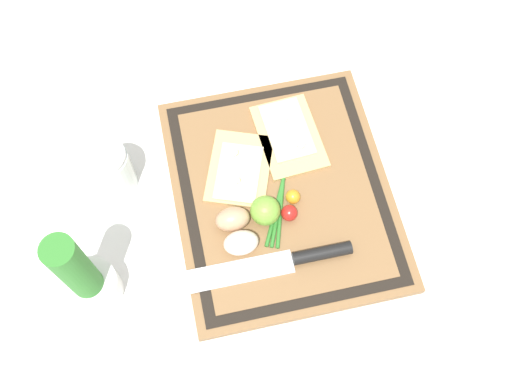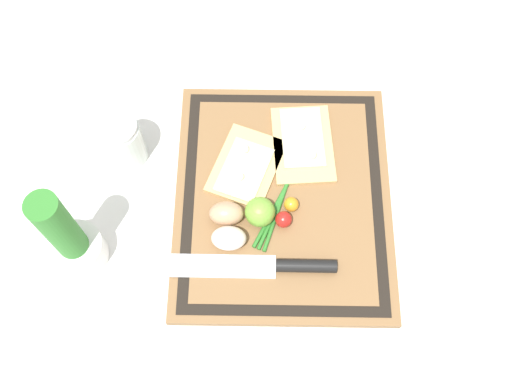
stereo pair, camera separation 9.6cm
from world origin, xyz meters
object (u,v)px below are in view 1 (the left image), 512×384
at_px(egg_brown, 233,219).
at_px(herb_pot, 85,279).
at_px(cherry_tomato_red, 292,212).
at_px(pizza_slice_near, 289,135).
at_px(knife, 297,259).
at_px(lime, 265,211).
at_px(cherry_tomato_yellow, 293,197).
at_px(sauce_jar, 112,171).
at_px(pizza_slice_far, 239,169).
at_px(egg_pink, 241,243).

xyz_separation_m(egg_brown, herb_pot, (-0.06, 0.25, 0.04)).
relative_size(egg_brown, cherry_tomato_red, 2.05).
xyz_separation_m(pizza_slice_near, herb_pot, (-0.21, 0.38, 0.05)).
xyz_separation_m(knife, lime, (0.09, 0.03, 0.02)).
relative_size(pizza_slice_near, cherry_tomato_yellow, 6.36).
distance_m(lime, herb_pot, 0.31).
bearing_deg(sauce_jar, knife, -127.89).
bearing_deg(pizza_slice_near, cherry_tomato_red, 168.26).
bearing_deg(pizza_slice_near, lime, 152.06).
bearing_deg(pizza_slice_far, pizza_slice_near, -64.46).
distance_m(egg_brown, lime, 0.06).
bearing_deg(sauce_jar, cherry_tomato_red, -115.33).
bearing_deg(egg_brown, herb_pot, 104.74).
xyz_separation_m(egg_brown, sauce_jar, (0.13, 0.19, 0.01)).
relative_size(pizza_slice_far, lime, 3.32).
bearing_deg(pizza_slice_far, egg_brown, 162.46).
bearing_deg(lime, cherry_tomato_red, -100.67).
bearing_deg(herb_pot, knife, -93.83).
height_order(egg_brown, sauce_jar, sauce_jar).
distance_m(knife, egg_pink, 0.10).
relative_size(cherry_tomato_yellow, sauce_jar, 0.24).
height_order(knife, lime, lime).
bearing_deg(cherry_tomato_red, knife, 172.71).
bearing_deg(cherry_tomato_red, sauce_jar, 64.67).
bearing_deg(sauce_jar, herb_pot, 163.44).
xyz_separation_m(pizza_slice_near, egg_brown, (-0.15, 0.13, 0.02)).
relative_size(egg_pink, lime, 1.14).
bearing_deg(egg_brown, cherry_tomato_yellow, -78.90).
bearing_deg(cherry_tomato_yellow, herb_pot, 103.62).
height_order(cherry_tomato_yellow, sauce_jar, sauce_jar).
distance_m(pizza_slice_far, sauce_jar, 0.22).
relative_size(pizza_slice_near, egg_brown, 2.79).
bearing_deg(knife, pizza_slice_far, 18.23).
bearing_deg(sauce_jar, pizza_slice_near, -87.08).
bearing_deg(cherry_tomato_yellow, egg_pink, 122.09).
height_order(pizza_slice_near, pizza_slice_far, same).
height_order(pizza_slice_far, egg_brown, egg_brown).
relative_size(knife, egg_brown, 4.72).
bearing_deg(pizza_slice_near, pizza_slice_far, 115.54).
relative_size(pizza_slice_far, herb_pot, 0.77).
bearing_deg(lime, egg_pink, 131.76).
bearing_deg(egg_pink, pizza_slice_near, -33.89).
xyz_separation_m(pizza_slice_far, knife, (-0.18, -0.06, 0.00)).
bearing_deg(cherry_tomato_yellow, egg_brown, 101.10).
xyz_separation_m(pizza_slice_near, sauce_jar, (-0.02, 0.32, 0.02)).
xyz_separation_m(egg_brown, lime, (0.00, -0.06, 0.01)).
height_order(pizza_slice_near, cherry_tomato_red, cherry_tomato_red).
bearing_deg(cherry_tomato_red, cherry_tomato_yellow, -17.18).
relative_size(knife, cherry_tomato_yellow, 10.78).
distance_m(pizza_slice_near, herb_pot, 0.44).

